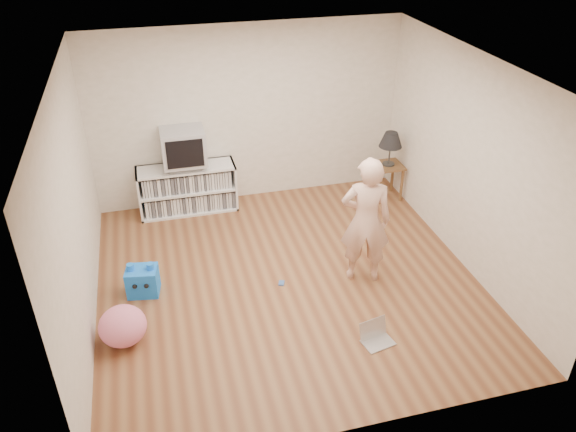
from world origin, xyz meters
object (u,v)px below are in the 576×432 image
at_px(crt_tv, 183,146).
at_px(plush_pink, 123,326).
at_px(media_unit, 187,188).
at_px(table_lamp, 391,140).
at_px(person, 366,221).
at_px(laptop, 375,336).
at_px(dvd_deck, 185,165).
at_px(plush_blue, 143,281).
at_px(side_table, 388,173).

height_order(crt_tv, plush_pink, crt_tv).
distance_m(media_unit, table_lamp, 3.05).
xyz_separation_m(person, laptop, (-0.26, -1.09, -0.74)).
height_order(dvd_deck, laptop, dvd_deck).
height_order(dvd_deck, table_lamp, table_lamp).
xyz_separation_m(table_lamp, plush_blue, (-3.70, -1.46, -0.76)).
relative_size(side_table, plush_blue, 1.32).
height_order(media_unit, laptop, media_unit).
bearing_deg(plush_blue, media_unit, 78.26).
height_order(laptop, plush_blue, plush_blue).
xyz_separation_m(person, plush_pink, (-2.83, -0.43, -0.59)).
xyz_separation_m(person, plush_blue, (-2.60, 0.35, -0.63)).
xyz_separation_m(crt_tv, plush_blue, (-0.73, -1.82, -0.84)).
relative_size(person, laptop, 4.37).
height_order(side_table, person, person).
height_order(media_unit, plush_pink, media_unit).
bearing_deg(media_unit, plush_blue, -111.53).
bearing_deg(media_unit, laptop, -63.75).
height_order(crt_tv, person, person).
xyz_separation_m(side_table, laptop, (-1.35, -2.90, -0.36)).
distance_m(dvd_deck, side_table, 3.01).
bearing_deg(person, media_unit, -31.48).
xyz_separation_m(media_unit, person, (1.88, -2.20, 0.46)).
bearing_deg(laptop, plush_blue, 136.46).
bearing_deg(side_table, table_lamp, 0.00).
height_order(laptop, plush_pink, plush_pink).
distance_m(side_table, plush_blue, 3.98).
bearing_deg(plush_pink, table_lamp, 29.76).
xyz_separation_m(table_lamp, laptop, (-1.35, -2.90, -0.88)).
height_order(media_unit, plush_blue, media_unit).
bearing_deg(laptop, plush_pink, 153.73).
bearing_deg(person, crt_tv, -31.24).
bearing_deg(person, table_lamp, -103.07).
xyz_separation_m(media_unit, plush_blue, (-0.73, -1.84, -0.17)).
bearing_deg(dvd_deck, table_lamp, -7.11).
relative_size(media_unit, dvd_deck, 3.11).
height_order(person, plush_pink, person).
height_order(crt_tv, table_lamp, crt_tv).
distance_m(dvd_deck, laptop, 3.71).
xyz_separation_m(media_unit, laptop, (1.62, -3.28, -0.29)).
distance_m(table_lamp, plush_pink, 4.58).
bearing_deg(table_lamp, person, -121.07).
bearing_deg(plush_pink, plush_blue, 73.82).
height_order(media_unit, side_table, media_unit).
xyz_separation_m(side_table, plush_pink, (-3.92, -2.24, -0.21)).
bearing_deg(dvd_deck, plush_pink, -110.08).
height_order(media_unit, crt_tv, crt_tv).
bearing_deg(crt_tv, plush_blue, -111.74).
height_order(crt_tv, laptop, crt_tv).
xyz_separation_m(crt_tv, person, (1.88, -2.18, -0.21)).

